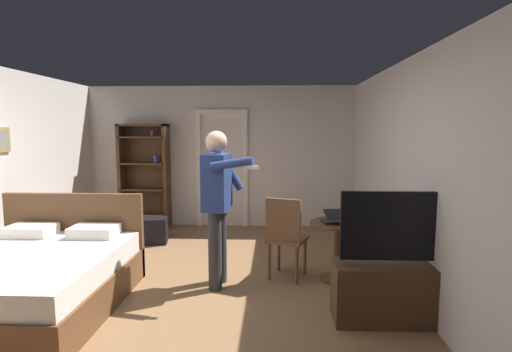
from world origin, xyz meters
name	(u,v)px	position (x,y,z in m)	size (l,w,h in m)	color
ground_plane	(182,299)	(0.00, 0.00, 0.00)	(7.09, 7.09, 0.00)	olive
wall_back	(222,157)	(0.00, 3.28, 1.28)	(5.06, 0.12, 2.55)	silver
wall_right	(427,181)	(2.47, 0.00, 1.28)	(0.12, 6.68, 2.55)	silver
doorway_frame	(222,160)	(0.02, 3.20, 1.22)	(0.93, 0.08, 2.13)	white
bed	(33,278)	(-1.44, -0.23, 0.30)	(1.68, 1.93, 1.02)	brown
bookshelf	(145,172)	(-1.37, 3.06, 1.01)	(0.88, 0.32, 1.87)	#4C331E
tv_flatscreen	(398,284)	(2.11, -0.38, 0.36)	(1.17, 0.40, 1.23)	#4C331E
side_table	(338,241)	(1.72, 0.62, 0.47)	(0.65, 0.65, 0.70)	brown
laptop	(337,219)	(1.69, 0.58, 0.75)	(0.36, 0.37, 0.17)	black
bottle_on_table	(352,215)	(1.86, 0.54, 0.81)	(0.06, 0.06, 0.25)	#273018
wooden_chair	(286,235)	(1.10, 0.62, 0.54)	(0.54, 0.54, 0.99)	brown
person_blue_shirt	(218,197)	(0.34, 0.40, 1.02)	(0.63, 0.62, 1.76)	#333338
suitcase_dark	(149,231)	(-0.98, 2.02, 0.20)	(0.54, 0.31, 0.40)	black
suitcase_small	(148,227)	(-1.10, 2.34, 0.18)	(0.50, 0.38, 0.36)	#4C1919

